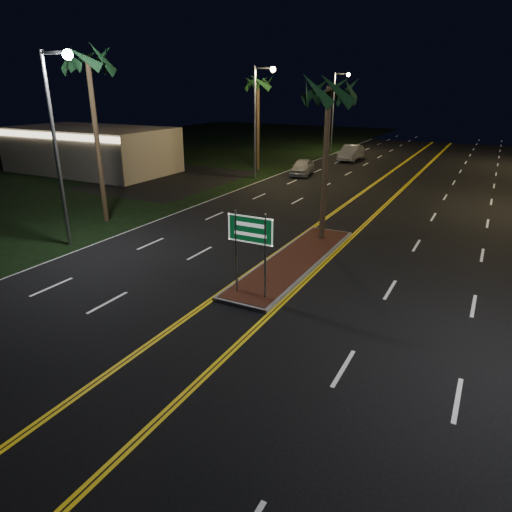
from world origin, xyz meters
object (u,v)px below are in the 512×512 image
Objects in this scene: highway_sign at (250,237)px; car_near at (302,166)px; streetlight_left_far at (337,103)px; car_far at (351,151)px; palm_left_near at (88,62)px; palm_left_far at (258,83)px; median_island at (295,261)px; palm_median at (329,91)px; commercial_building at (91,150)px; streetlight_left_near at (59,129)px; streetlight_left_mid at (259,110)px.

highway_sign is 25.90m from car_near.
car_far is at bearing -56.91° from streetlight_left_far.
palm_left_far is at bearing 90.86° from palm_left_near.
median_island is 2.07× the size of car_near.
palm_left_near is at bearing -168.69° from palm_median.
palm_left_near is (-12.50, 5.20, 6.28)m from highway_sign.
car_near is (18.01, 7.39, -1.18)m from commercial_building.
streetlight_left_far is at bearing 107.58° from palm_median.
streetlight_left_near is 1.82× the size of car_near.
highway_sign is 9.11m from palm_median.
palm_left_far reaches higher than highway_sign.
highway_sign is 0.58× the size of car_far.
streetlight_left_mid is 17.25m from palm_median.
car_near reaches higher than median_island.
median_island is 1.14× the size of streetlight_left_far.
palm_left_near is at bearing 157.40° from highway_sign.
commercial_building is 1.67× the size of streetlight_left_near.
palm_median is (10.61, 6.50, 1.62)m from streetlight_left_near.
streetlight_left_mid is 1.00× the size of streetlight_left_far.
streetlight_left_near is at bearing -90.00° from streetlight_left_far.
streetlight_left_far reaches higher than commercial_building.
streetlight_left_mid is at bearing 90.00° from streetlight_left_near.
palm_left_far reaches higher than car_near.
median_island is at bearing -78.42° from car_near.
streetlight_left_far reaches higher than car_far.
streetlight_left_far is at bearing 57.35° from commercial_building.
commercial_building is (-26.00, 12.99, 1.92)m from median_island.
commercial_building is 22.49m from streetlight_left_near.
highway_sign reaches higher than car_near.
streetlight_left_near is at bearing -106.22° from car_near.
car_far is at bearing 73.39° from car_near.
commercial_building is 1.53× the size of palm_left_near.
streetlight_left_near is 24.02m from car_near.
streetlight_left_far reaches higher than median_island.
streetlight_left_near is 20.00m from streetlight_left_mid.
median_island is 1.14× the size of streetlight_left_mid.
commercial_building is (-26.00, 17.19, -0.40)m from highway_sign.
palm_left_near is (-1.89, 4.00, 3.02)m from streetlight_left_near.
median_island is at bearing 15.78° from streetlight_left_near.
streetlight_left_near is at bearing -84.79° from palm_left_far.
highway_sign is 0.39× the size of palm_median.
palm_left_near reaches higher than commercial_building.
streetlight_left_far is at bearing 82.22° from palm_left_far.
commercial_building is at bearing 159.95° from palm_median.
highway_sign is 0.21× the size of commercial_building.
palm_left_far reaches higher than car_far.
car_far is (5.78, 30.02, -7.75)m from palm_left_near.
streetlight_left_mid is (-10.61, 17.00, 5.57)m from median_island.
palm_left_near is 20.02m from palm_left_far.
car_far is at bearing 43.08° from commercial_building.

